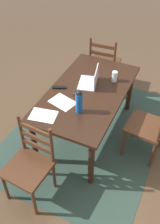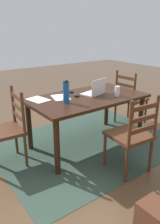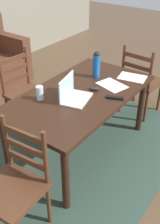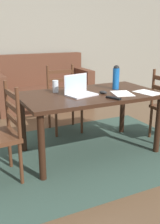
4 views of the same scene
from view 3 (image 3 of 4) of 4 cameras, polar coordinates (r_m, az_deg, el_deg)
The scene contains 13 objects.
ground_plane at distance 3.20m, azimuth 0.08°, elevation -7.48°, with size 14.00×14.00×0.00m, color brown.
area_rug at distance 3.19m, azimuth 0.08°, elevation -7.44°, with size 2.55×1.95×0.01m, color #2D4238.
dining_table at distance 2.82m, azimuth 0.09°, elevation 2.51°, with size 1.61×0.90×0.73m.
chair_right_near at distance 3.68m, azimuth 12.44°, elevation 6.17°, with size 0.47×0.47×0.95m.
chair_far_head at distance 3.40m, azimuth -11.19°, elevation 3.97°, with size 0.48×0.48×0.95m.
chair_left_near at distance 2.22m, azimuth -13.31°, elevation -14.70°, with size 0.47×0.47×0.95m.
laptop at distance 2.64m, azimuth -1.62°, elevation 3.82°, with size 0.36×0.29×0.23m.
water_bottle at distance 3.04m, azimuth 3.42°, elevation 9.83°, with size 0.08×0.08×0.29m.
drinking_glass at distance 2.65m, azimuth -8.30°, elevation 3.89°, with size 0.07×0.07×0.14m, color silver.
computer_mouse at distance 2.82m, azimuth 2.94°, elevation 4.85°, with size 0.06×0.10×0.03m, color black.
tv_remote at distance 2.69m, azimuth 7.21°, elevation 2.95°, with size 0.04×0.17×0.02m, color black.
paper_stack_left at distance 2.93m, azimuth 6.62°, elevation 5.55°, with size 0.21×0.30×0.00m, color white.
paper_stack_right at distance 3.14m, azimuth 10.75°, elevation 7.04°, with size 0.21×0.30×0.00m, color white.
Camera 3 is at (-1.98, -1.43, 2.07)m, focal length 44.25 mm.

